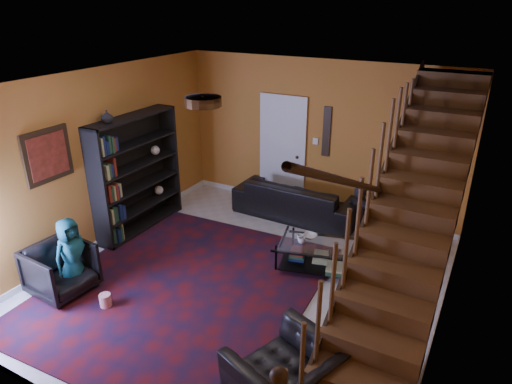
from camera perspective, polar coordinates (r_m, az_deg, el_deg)
floor at (r=6.68m, az=-1.57°, el=-11.02°), size 5.50×5.50×0.00m
room at (r=8.24m, az=-4.99°, el=-3.58°), size 5.50×5.50×5.50m
staircase at (r=5.36m, az=18.37°, el=-4.23°), size 0.95×5.02×3.18m
bookshelf at (r=7.97m, az=-14.59°, el=1.96°), size 0.35×1.80×2.00m
door at (r=8.70m, az=3.34°, el=4.92°), size 0.82×0.05×2.05m
framed_picture at (r=6.90m, az=-24.61°, el=4.17°), size 0.04×0.74×0.74m
wall_hanging at (r=8.24m, az=8.82°, el=7.45°), size 0.14×0.03×0.90m
ceiling_fixture at (r=4.95m, az=-6.64°, el=11.18°), size 0.40×0.40×0.10m
rug at (r=6.61m, az=-9.18°, el=-11.70°), size 3.61×4.08×0.02m
sofa at (r=8.40m, az=5.16°, el=-0.91°), size 2.31×0.95×0.67m
armchair_left at (r=6.81m, az=-23.20°, el=-8.90°), size 0.83×0.81×0.71m
armchair_right at (r=4.84m, az=3.73°, el=-22.04°), size 1.19×1.26×0.66m
person_adult_a at (r=8.17m, az=12.59°, el=-3.27°), size 0.48×0.33×1.28m
person_adult_b at (r=8.08m, az=16.28°, el=-4.26°), size 0.63×0.51×1.21m
person_child at (r=6.71m, az=-22.04°, el=-7.31°), size 0.39×0.56×1.08m
coffee_table at (r=6.84m, az=7.82°, el=-7.87°), size 1.28×0.94×0.44m
cup_a at (r=6.73m, az=5.73°, el=-6.03°), size 0.12×0.12×0.09m
cup_b at (r=6.78m, az=5.56°, el=-5.72°), size 0.13×0.13×0.09m
bowl at (r=6.89m, az=6.72°, el=-5.51°), size 0.23×0.23×0.05m
vase at (r=7.31m, az=-18.13°, el=8.95°), size 0.18×0.18×0.19m
popcorn_bucket at (r=6.44m, az=-18.31°, el=-12.72°), size 0.18×0.18×0.17m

